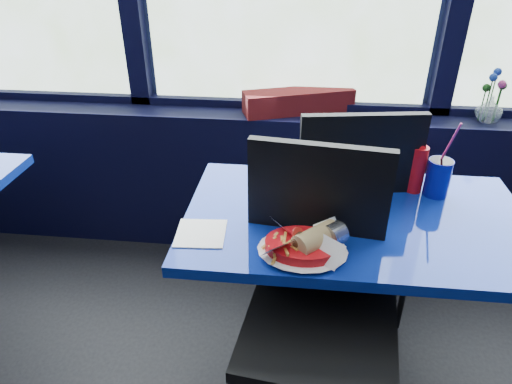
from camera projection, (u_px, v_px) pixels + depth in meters
The scene contains 10 objects.
window_sill at pixel (283, 180), 2.55m from camera, with size 5.00×0.26×0.80m, color black.
near_table at pixel (351, 257), 1.69m from camera, with size 1.20×0.70×0.75m.
chair_near_front at pixel (317, 288), 1.49m from camera, with size 0.54×0.54×1.06m.
chair_near_back at pixel (355, 204), 1.93m from camera, with size 0.55×0.55×1.06m.
planter_box at pixel (299, 101), 2.34m from camera, with size 0.57×0.14×0.11m, color maroon.
flower_vase at pixel (490, 106), 2.20m from camera, with size 0.14×0.15×0.26m.
food_basket at pixel (305, 245), 1.40m from camera, with size 0.30×0.30×0.09m.
ketchup_bottle at pixel (417, 166), 1.71m from camera, with size 0.06×0.06×0.24m.
soda_cup at pixel (438, 177), 1.69m from camera, with size 0.09×0.09×0.30m.
napkin at pixel (201, 233), 1.51m from camera, with size 0.16×0.16×0.00m, color white.
Camera 1 is at (0.10, 0.63, 1.63)m, focal length 32.00 mm.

